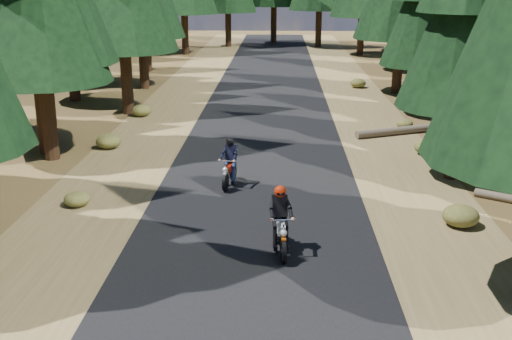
{
  "coord_description": "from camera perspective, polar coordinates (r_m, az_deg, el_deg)",
  "views": [
    {
      "loc": [
        0.61,
        -14.98,
        6.12
      ],
      "look_at": [
        0.0,
        1.5,
        1.1
      ],
      "focal_mm": 45.0,
      "sensor_mm": 36.0,
      "label": 1
    }
  ],
  "objects": [
    {
      "name": "road",
      "position": [
        20.91,
        0.35,
        -0.07
      ],
      "size": [
        6.0,
        100.0,
        0.01
      ],
      "primitive_type": "cube",
      "color": "black",
      "rests_on": "ground"
    },
    {
      "name": "ground",
      "position": [
        16.2,
        -0.2,
        -5.28
      ],
      "size": [
        120.0,
        120.0,
        0.0
      ],
      "primitive_type": "plane",
      "color": "#413217",
      "rests_on": "ground"
    },
    {
      "name": "shoulder_l",
      "position": [
        21.54,
        -11.97,
        0.05
      ],
      "size": [
        3.2,
        100.0,
        0.01
      ],
      "primitive_type": "cube",
      "color": "brown",
      "rests_on": "ground"
    },
    {
      "name": "understory_shrubs",
      "position": [
        23.78,
        6.02,
        2.56
      ],
      "size": [
        14.04,
        31.9,
        0.56
      ],
      "color": "#474C1E",
      "rests_on": "ground"
    },
    {
      "name": "rider_follow",
      "position": [
        19.32,
        -2.37,
        -0.01
      ],
      "size": [
        0.74,
        1.69,
        1.46
      ],
      "rotation": [
        0.0,
        0.0,
        2.99
      ],
      "color": "#991B0A",
      "rests_on": "road"
    },
    {
      "name": "shoulder_r",
      "position": [
        21.28,
        12.83,
        -0.21
      ],
      "size": [
        3.2,
        100.0,
        0.01
      ],
      "primitive_type": "cube",
      "color": "brown",
      "rests_on": "ground"
    },
    {
      "name": "rider_lead",
      "position": [
        14.72,
        2.19,
        -5.44
      ],
      "size": [
        0.71,
        1.79,
        1.55
      ],
      "rotation": [
        0.0,
        0.0,
        3.25
      ],
      "color": "beige",
      "rests_on": "road"
    },
    {
      "name": "log_near",
      "position": [
        26.9,
        14.41,
        3.59
      ],
      "size": [
        5.56,
        2.73,
        0.32
      ],
      "primitive_type": "cylinder",
      "rotation": [
        0.0,
        1.57,
        0.42
      ],
      "color": "#4C4233",
      "rests_on": "ground"
    }
  ]
}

